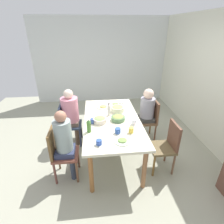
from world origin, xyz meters
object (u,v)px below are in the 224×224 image
person_0 (71,112)px  person_1 (147,110)px  bowl_2 (100,120)px  bowl_1 (118,109)px  cup_3 (118,131)px  plate_1 (122,141)px  chair_0 (68,122)px  cup_0 (121,104)px  person_3 (65,141)px  bottle_0 (89,126)px  cup_1 (99,142)px  cup_5 (134,122)px  dining_table (112,123)px  chair_2 (167,144)px  cup_4 (93,121)px  bowl_0 (118,118)px  cup_2 (131,130)px  plate_2 (103,107)px  chair_3 (60,151)px  bottle_1 (109,110)px  chair_1 (150,118)px

person_0 → person_1: size_ratio=1.04×
person_1 → bowl_2: person_1 is taller
bowl_1 → cup_3: (0.78, -0.10, -0.02)m
person_0 → plate_1: person_0 is taller
chair_0 → cup_0: 1.19m
person_0 → person_3: 0.95m
cup_3 → bottle_0: bottle_0 is taller
plate_1 → cup_1: (0.04, -0.34, 0.02)m
plate_1 → cup_5: (-0.48, 0.28, 0.03)m
person_3 → bowl_1: person_3 is taller
dining_table → chair_2: (0.48, 0.88, -0.19)m
bowl_2 → cup_4: size_ratio=1.92×
plate_1 → cup_4: size_ratio=1.98×
dining_table → cup_4: size_ratio=15.56×
bowl_0 → chair_0: bearing=-118.0°
chair_2 → bowl_0: chair_2 is taller
chair_0 → bowl_0: (0.52, 0.98, 0.31)m
person_1 → chair_2: size_ratio=1.30×
cup_2 → bowl_0: bearing=-160.8°
person_0 → person_3: size_ratio=1.00×
person_1 → bowl_1: (0.16, -0.64, 0.13)m
person_1 → bowl_2: 1.17m
plate_2 → chair_0: bearing=-85.4°
chair_0 → bowl_2: chair_0 is taller
chair_3 → cup_0: bearing=133.8°
cup_1 → plate_2: bearing=173.9°
bowl_0 → bottle_1: bearing=-145.0°
chair_3 → cup_5: (-0.26, 1.23, 0.31)m
plate_1 → bowl_1: 1.02m
bowl_0 → person_1: bearing=127.4°
dining_table → cup_1: (0.73, -0.26, 0.12)m
person_0 → cup_3: 1.26m
dining_table → plate_2: size_ratio=7.47×
bowl_1 → cup_2: bowl_1 is taller
plate_1 → chair_1: bearing=145.6°
dining_table → person_3: bearing=-58.8°
cup_2 → bowl_1: bearing=-172.2°
plate_1 → plate_2: size_ratio=0.95×
plate_2 → cup_4: bearing=-19.1°
person_3 → plate_1: person_3 is taller
chair_0 → cup_0: bearing=96.8°
chair_0 → plate_1: chair_0 is taller
cup_4 → cup_3: bearing=46.8°
cup_0 → bottle_0: bearing=-34.0°
cup_5 → bottle_1: bearing=-133.7°
person_0 → bottle_0: person_0 is taller
person_3 → bowl_1: 1.23m
plate_1 → bottle_1: (-0.85, -0.12, 0.10)m
bowl_0 → cup_4: bearing=-83.8°
person_0 → person_1: bearing=90.0°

